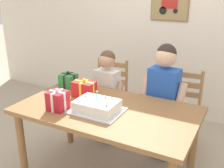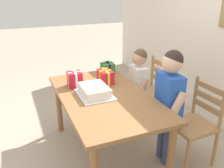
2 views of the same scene
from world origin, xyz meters
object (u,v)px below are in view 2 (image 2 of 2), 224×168
object	(u,v)px
dining_table	(105,103)
child_older	(169,98)
chair_right	(195,123)
birthday_cake	(94,91)
child_younger	(138,83)
gift_box_beside_cake	(75,79)
chair_left	(150,92)
gift_box_corner_small	(108,68)
gift_box_red_large	(105,77)

from	to	relation	value
dining_table	child_older	size ratio (longest dim) A/B	1.26
chair_right	birthday_cake	bearing A→B (deg)	-117.47
child_younger	chair_right	bearing A→B (deg)	20.16
gift_box_beside_cake	chair_left	xyz separation A→B (m)	(-0.09, 1.08, -0.38)
gift_box_corner_small	child_older	distance (m)	1.01
dining_table	birthday_cake	bearing A→B (deg)	-113.45
child_younger	gift_box_corner_small	bearing A→B (deg)	-137.68
chair_left	dining_table	bearing A→B (deg)	-61.81
dining_table	birthday_cake	size ratio (longest dim) A/B	3.62
chair_left	child_younger	world-z (taller)	child_younger
gift_box_red_large	child_older	world-z (taller)	child_older
dining_table	birthday_cake	distance (m)	0.18
chair_right	gift_box_corner_small	bearing A→B (deg)	-152.27
gift_box_red_large	gift_box_beside_cake	distance (m)	0.36
dining_table	chair_right	xyz separation A→B (m)	(0.45, 0.85, -0.20)
birthday_cake	gift_box_red_large	world-z (taller)	birthday_cake
chair_left	chair_right	world-z (taller)	same
chair_right	child_older	xyz separation A→B (m)	(-0.11, -0.28, 0.30)
dining_table	chair_right	world-z (taller)	chair_right
dining_table	child_younger	size ratio (longest dim) A/B	1.41
gift_box_corner_small	gift_box_beside_cake	bearing A→B (deg)	-62.75
gift_box_beside_cake	child_older	world-z (taller)	child_older
gift_box_corner_small	child_older	size ratio (longest dim) A/B	0.14
birthday_cake	child_younger	world-z (taller)	child_younger
gift_box_beside_cake	child_younger	world-z (taller)	child_younger
birthday_cake	child_younger	distance (m)	0.73
chair_right	chair_left	bearing A→B (deg)	-180.00
chair_left	gift_box_corner_small	bearing A→B (deg)	-106.80
gift_box_beside_cake	chair_right	bearing A→B (deg)	52.70
gift_box_red_large	gift_box_corner_small	xyz separation A→B (m)	(-0.30, 0.15, -0.01)
child_younger	gift_box_beside_cake	bearing A→B (deg)	-93.87
child_older	child_younger	xyz separation A→B (m)	(-0.65, 0.00, -0.08)
birthday_cake	child_older	world-z (taller)	child_older
dining_table	gift_box_corner_small	xyz separation A→B (m)	(-0.63, 0.29, 0.17)
gift_box_corner_small	chair_right	xyz separation A→B (m)	(1.08, 0.57, -0.36)
gift_box_corner_small	child_younger	xyz separation A→B (m)	(0.32, 0.29, -0.14)
birthday_cake	gift_box_red_large	distance (m)	0.37
child_younger	gift_box_red_large	bearing A→B (deg)	-91.85
child_older	chair_right	bearing A→B (deg)	67.94
dining_table	gift_box_red_large	distance (m)	0.39
gift_box_corner_small	chair_right	distance (m)	1.27
chair_left	child_younger	distance (m)	0.39
chair_left	chair_right	distance (m)	0.91
gift_box_corner_small	child_younger	size ratio (longest dim) A/B	0.16
gift_box_red_large	child_younger	distance (m)	0.46
dining_table	child_younger	world-z (taller)	child_younger
gift_box_corner_small	chair_left	size ratio (longest dim) A/B	0.19
chair_right	child_younger	world-z (taller)	child_younger
dining_table	child_younger	distance (m)	0.65
birthday_cake	chair_left	xyz separation A→B (m)	(-0.41, 0.95, -0.34)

